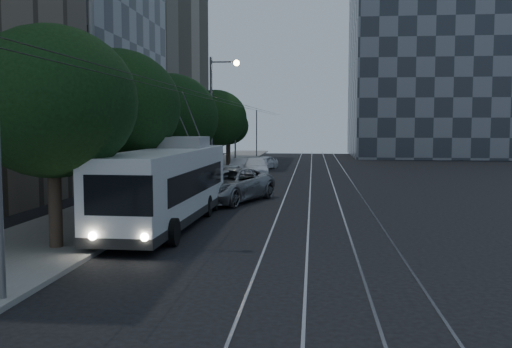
{
  "coord_description": "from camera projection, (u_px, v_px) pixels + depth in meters",
  "views": [
    {
      "loc": [
        1.88,
        -22.36,
        4.21
      ],
      "look_at": [
        -0.59,
        2.32,
        2.04
      ],
      "focal_mm": 40.0,
      "sensor_mm": 36.0,
      "label": 1
    }
  ],
  "objects": [
    {
      "name": "ground",
      "position": [
        265.0,
        230.0,
        22.72
      ],
      "size": [
        120.0,
        120.0,
        0.0
      ],
      "primitive_type": "plane",
      "color": "black",
      "rests_on": "ground"
    },
    {
      "name": "sidewalk",
      "position": [
        189.0,
        179.0,
        43.28
      ],
      "size": [
        5.0,
        90.0,
        0.15
      ],
      "primitive_type": "cube",
      "color": "slate",
      "rests_on": "ground"
    },
    {
      "name": "tram_rails",
      "position": [
        321.0,
        181.0,
        42.29
      ],
      "size": [
        4.52,
        90.0,
        0.02
      ],
      "color": "gray",
      "rests_on": "ground"
    },
    {
      "name": "overhead_wires",
      "position": [
        221.0,
        134.0,
        42.73
      ],
      "size": [
        2.23,
        90.0,
        6.0
      ],
      "color": "black",
      "rests_on": "ground"
    },
    {
      "name": "building_glass_mid",
      "position": [
        50.0,
        8.0,
        45.24
      ],
      "size": [
        14.4,
        18.4,
        26.8
      ],
      "color": "#333941",
      "rests_on": "ground"
    },
    {
      "name": "building_tan_far",
      "position": [
        130.0,
        8.0,
        64.72
      ],
      "size": [
        14.4,
        22.4,
        34.8
      ],
      "color": "gray",
      "rests_on": "ground"
    },
    {
      "name": "building_distant_right",
      "position": [
        438.0,
        64.0,
        74.4
      ],
      "size": [
        22.0,
        18.0,
        24.0
      ],
      "primitive_type": "cube",
      "color": "#333941",
      "rests_on": "ground"
    },
    {
      "name": "trolleybus",
      "position": [
        168.0,
        186.0,
        23.58
      ],
      "size": [
        2.89,
        12.23,
        5.63
      ],
      "rotation": [
        0.0,
        0.0,
        -0.03
      ],
      "color": "silver",
      "rests_on": "ground"
    },
    {
      "name": "pickup_silver",
      "position": [
        228.0,
        185.0,
        30.84
      ],
      "size": [
        5.13,
        7.24,
        1.83
      ],
      "primitive_type": "imported",
      "rotation": [
        0.0,
        0.0,
        -0.35
      ],
      "color": "gray",
      "rests_on": "ground"
    },
    {
      "name": "car_white_a",
      "position": [
        229.0,
        174.0,
        39.96
      ],
      "size": [
        2.02,
        4.31,
        1.43
      ],
      "primitive_type": "imported",
      "rotation": [
        0.0,
        0.0,
        -0.08
      ],
      "color": "silver",
      "rests_on": "ground"
    },
    {
      "name": "car_white_b",
      "position": [
        256.0,
        168.0,
        45.69
      ],
      "size": [
        2.52,
        5.24,
        1.47
      ],
      "primitive_type": "imported",
      "rotation": [
        0.0,
        0.0,
        0.09
      ],
      "color": "white",
      "rests_on": "ground"
    },
    {
      "name": "car_white_c",
      "position": [
        240.0,
        166.0,
        47.68
      ],
      "size": [
        1.61,
        4.19,
        1.36
      ],
      "primitive_type": "imported",
      "rotation": [
        0.0,
        0.0,
        -0.04
      ],
      "color": "silver",
      "rests_on": "ground"
    },
    {
      "name": "car_white_d",
      "position": [
        264.0,
        162.0,
        53.37
      ],
      "size": [
        2.78,
        4.01,
        1.27
      ],
      "primitive_type": "imported",
      "rotation": [
        0.0,
        0.0,
        -0.38
      ],
      "color": "white",
      "rests_on": "ground"
    },
    {
      "name": "tree_0",
      "position": [
        52.0,
        102.0,
        18.5
      ],
      "size": [
        5.52,
        5.52,
        7.41
      ],
      "color": "#2F221A",
      "rests_on": "ground"
    },
    {
      "name": "tree_1",
      "position": [
        117.0,
        107.0,
        25.82
      ],
      "size": [
        5.78,
        5.78,
        7.61
      ],
      "color": "#2F221A",
      "rests_on": "ground"
    },
    {
      "name": "tree_2",
      "position": [
        169.0,
        118.0,
        33.31
      ],
      "size": [
        5.73,
        5.73,
        7.17
      ],
      "color": "#2F221A",
      "rests_on": "ground"
    },
    {
      "name": "tree_3",
      "position": [
        183.0,
        125.0,
        38.98
      ],
      "size": [
        4.17,
        4.17,
        6.05
      ],
      "color": "#2F221A",
      "rests_on": "ground"
    },
    {
      "name": "tree_4",
      "position": [
        215.0,
        118.0,
        49.39
      ],
      "size": [
        5.5,
        5.5,
        7.19
      ],
      "color": "#2F221A",
      "rests_on": "ground"
    },
    {
      "name": "tree_5",
      "position": [
        228.0,
        126.0,
        56.33
      ],
      "size": [
        4.07,
        4.07,
        5.86
      ],
      "color": "#2F221A",
      "rests_on": "ground"
    },
    {
      "name": "streetlamp_near",
      "position": [
        104.0,
        62.0,
        19.76
      ],
      "size": [
        2.55,
        0.44,
        10.64
      ],
      "color": "slate",
      "rests_on": "ground"
    },
    {
      "name": "streetlamp_far",
      "position": [
        216.0,
        106.0,
        42.93
      ],
      "size": [
        2.26,
        0.44,
        9.23
      ],
      "color": "slate",
      "rests_on": "ground"
    }
  ]
}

